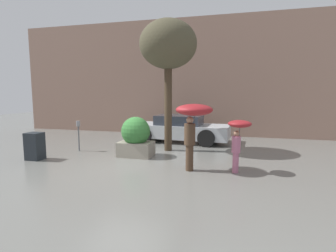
{
  "coord_description": "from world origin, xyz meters",
  "views": [
    {
      "loc": [
        3.21,
        -7.18,
        2.2
      ],
      "look_at": [
        0.9,
        1.6,
        1.05
      ],
      "focal_mm": 28.0,
      "sensor_mm": 36.0,
      "label": 1
    }
  ],
  "objects_px": {
    "person_adult": "(193,117)",
    "parking_meter": "(78,129)",
    "planter_box": "(136,137)",
    "street_tree": "(168,46)",
    "parked_car_near": "(179,129)",
    "person_child": "(238,133)",
    "newspaper_box": "(35,146)"
  },
  "relations": [
    {
      "from": "parked_car_near",
      "to": "street_tree",
      "type": "bearing_deg",
      "value": -177.19
    },
    {
      "from": "person_adult",
      "to": "person_child",
      "type": "bearing_deg",
      "value": -37.65
    },
    {
      "from": "planter_box",
      "to": "person_adult",
      "type": "bearing_deg",
      "value": -27.52
    },
    {
      "from": "planter_box",
      "to": "person_child",
      "type": "bearing_deg",
      "value": -16.81
    },
    {
      "from": "person_adult",
      "to": "parked_car_near",
      "type": "height_order",
      "value": "person_adult"
    },
    {
      "from": "person_child",
      "to": "newspaper_box",
      "type": "distance_m",
      "value": 6.53
    },
    {
      "from": "planter_box",
      "to": "street_tree",
      "type": "bearing_deg",
      "value": 54.72
    },
    {
      "from": "person_child",
      "to": "parking_meter",
      "type": "height_order",
      "value": "person_child"
    },
    {
      "from": "person_child",
      "to": "street_tree",
      "type": "height_order",
      "value": "street_tree"
    },
    {
      "from": "parked_car_near",
      "to": "planter_box",
      "type": "bearing_deg",
      "value": 167.89
    },
    {
      "from": "person_child",
      "to": "parked_car_near",
      "type": "xyz_separation_m",
      "value": [
        -2.56,
        4.16,
        -0.53
      ]
    },
    {
      "from": "planter_box",
      "to": "parking_meter",
      "type": "bearing_deg",
      "value": 174.45
    },
    {
      "from": "parking_meter",
      "to": "newspaper_box",
      "type": "distance_m",
      "value": 1.7
    },
    {
      "from": "person_adult",
      "to": "person_child",
      "type": "xyz_separation_m",
      "value": [
        1.24,
        0.1,
        -0.42
      ]
    },
    {
      "from": "person_adult",
      "to": "newspaper_box",
      "type": "relative_size",
      "value": 2.11
    },
    {
      "from": "person_child",
      "to": "street_tree",
      "type": "relative_size",
      "value": 0.3
    },
    {
      "from": "planter_box",
      "to": "person_adult",
      "type": "distance_m",
      "value": 2.61
    },
    {
      "from": "street_tree",
      "to": "planter_box",
      "type": "bearing_deg",
      "value": -125.28
    },
    {
      "from": "street_tree",
      "to": "parking_meter",
      "type": "relative_size",
      "value": 4.24
    },
    {
      "from": "planter_box",
      "to": "parked_car_near",
      "type": "height_order",
      "value": "planter_box"
    },
    {
      "from": "person_adult",
      "to": "parking_meter",
      "type": "xyz_separation_m",
      "value": [
        -4.6,
        1.38,
        -0.7
      ]
    },
    {
      "from": "parking_meter",
      "to": "person_child",
      "type": "bearing_deg",
      "value": -12.27
    },
    {
      "from": "planter_box",
      "to": "street_tree",
      "type": "height_order",
      "value": "street_tree"
    },
    {
      "from": "person_child",
      "to": "newspaper_box",
      "type": "relative_size",
      "value": 1.62
    },
    {
      "from": "newspaper_box",
      "to": "person_child",
      "type": "bearing_deg",
      "value": 2.22
    },
    {
      "from": "person_adult",
      "to": "parking_meter",
      "type": "bearing_deg",
      "value": 120.89
    },
    {
      "from": "parked_car_near",
      "to": "parking_meter",
      "type": "height_order",
      "value": "parked_car_near"
    },
    {
      "from": "newspaper_box",
      "to": "street_tree",
      "type": "bearing_deg",
      "value": 32.43
    },
    {
      "from": "person_child",
      "to": "parking_meter",
      "type": "xyz_separation_m",
      "value": [
        -5.84,
        1.27,
        -0.27
      ]
    },
    {
      "from": "person_adult",
      "to": "person_child",
      "type": "distance_m",
      "value": 1.31
    },
    {
      "from": "parking_meter",
      "to": "planter_box",
      "type": "bearing_deg",
      "value": -5.55
    },
    {
      "from": "street_tree",
      "to": "newspaper_box",
      "type": "bearing_deg",
      "value": -147.57
    }
  ]
}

